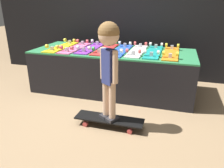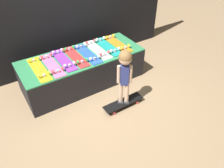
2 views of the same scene
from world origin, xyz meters
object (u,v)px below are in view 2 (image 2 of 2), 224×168
at_px(child, 125,68).
at_px(skateboard_on_floor, 123,103).
at_px(skateboard_red_on_rack, 76,56).
at_px(skateboard_yellow_on_rack, 39,69).
at_px(skateboard_purple_on_rack, 64,60).
at_px(skateboard_orange_on_rack, 118,43).
at_px(skateboard_teal_on_rack, 107,46).
at_px(skateboard_pink_on_rack, 52,65).
at_px(skateboard_blue_on_rack, 88,53).
at_px(skateboard_white_on_rack, 97,49).

bearing_deg(child, skateboard_on_floor, -12.77).
xyz_separation_m(skateboard_red_on_rack, skateboard_on_floor, (0.36, -1.00, -0.54)).
relative_size(skateboard_yellow_on_rack, skateboard_purple_on_rack, 1.00).
bearing_deg(skateboard_orange_on_rack, skateboard_teal_on_rack, 176.56).
bearing_deg(skateboard_teal_on_rack, skateboard_yellow_on_rack, -178.07).
relative_size(skateboard_yellow_on_rack, skateboard_pink_on_rack, 1.00).
distance_m(skateboard_red_on_rack, skateboard_on_floor, 1.19).
bearing_deg(skateboard_pink_on_rack, skateboard_purple_on_rack, 12.34).
bearing_deg(skateboard_orange_on_rack, skateboard_purple_on_rack, 179.45).
height_order(skateboard_pink_on_rack, skateboard_on_floor, skateboard_pink_on_rack).
height_order(skateboard_red_on_rack, skateboard_on_floor, skateboard_red_on_rack).
height_order(skateboard_blue_on_rack, child, child).
bearing_deg(skateboard_teal_on_rack, skateboard_purple_on_rack, -179.83).
bearing_deg(skateboard_pink_on_rack, skateboard_white_on_rack, 2.91).
height_order(skateboard_pink_on_rack, skateboard_orange_on_rack, same).
relative_size(skateboard_purple_on_rack, skateboard_red_on_rack, 1.00).
bearing_deg(skateboard_blue_on_rack, skateboard_red_on_rack, 173.45).
distance_m(skateboard_yellow_on_rack, skateboard_orange_on_rack, 1.59).
bearing_deg(child, skateboard_yellow_on_rack, 169.47).
bearing_deg(skateboard_orange_on_rack, skateboard_blue_on_rack, -177.72).
distance_m(skateboard_pink_on_rack, skateboard_teal_on_rack, 1.14).
bearing_deg(skateboard_on_floor, skateboard_red_on_rack, 110.01).
height_order(skateboard_yellow_on_rack, skateboard_teal_on_rack, same).
bearing_deg(skateboard_teal_on_rack, skateboard_blue_on_rack, -174.87).
bearing_deg(child, skateboard_blue_on_rack, 130.21).
bearing_deg(skateboard_on_floor, skateboard_yellow_on_rack, 137.24).
bearing_deg(skateboard_white_on_rack, skateboard_orange_on_rack, -0.92).
bearing_deg(skateboard_purple_on_rack, skateboard_on_floor, -59.68).
height_order(skateboard_yellow_on_rack, skateboard_white_on_rack, same).
distance_m(skateboard_on_floor, child, 0.71).
xyz_separation_m(skateboard_pink_on_rack, skateboard_purple_on_rack, (0.23, 0.05, 0.00)).
xyz_separation_m(skateboard_pink_on_rack, skateboard_blue_on_rack, (0.68, 0.01, 0.00)).
bearing_deg(skateboard_pink_on_rack, skateboard_red_on_rack, 4.75).
height_order(skateboard_red_on_rack, skateboard_teal_on_rack, same).
xyz_separation_m(skateboard_yellow_on_rack, skateboard_teal_on_rack, (1.36, 0.05, 0.00)).
distance_m(skateboard_purple_on_rack, skateboard_on_floor, 1.29).
height_order(skateboard_pink_on_rack, skateboard_white_on_rack, same).
bearing_deg(skateboard_on_floor, skateboard_orange_on_rack, 61.35).
distance_m(skateboard_blue_on_rack, skateboard_white_on_rack, 0.23).
bearing_deg(skateboard_pink_on_rack, skateboard_on_floor, -49.57).
relative_size(skateboard_yellow_on_rack, skateboard_red_on_rack, 1.00).
relative_size(skateboard_white_on_rack, skateboard_on_floor, 1.09).
height_order(skateboard_blue_on_rack, skateboard_white_on_rack, same).
bearing_deg(skateboard_on_floor, child, 135.00).
height_order(skateboard_teal_on_rack, child, child).
distance_m(skateboard_yellow_on_rack, skateboard_pink_on_rack, 0.23).
bearing_deg(child, skateboard_orange_on_rack, 93.59).
distance_m(skateboard_blue_on_rack, child, 0.99).
relative_size(skateboard_yellow_on_rack, skateboard_white_on_rack, 1.00).
distance_m(skateboard_yellow_on_rack, skateboard_teal_on_rack, 1.36).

